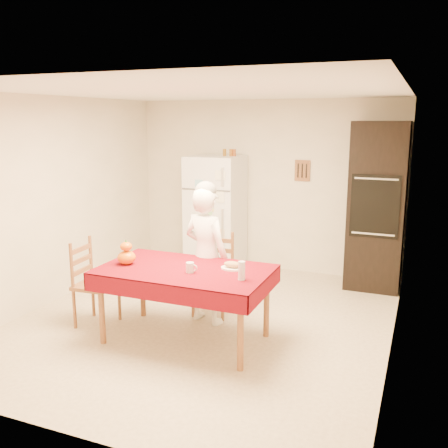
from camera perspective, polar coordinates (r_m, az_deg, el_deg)
The scene contains 17 objects.
floor at distance 5.72m, azimuth -2.34°, elevation -10.98°, with size 4.50×4.50×0.00m, color tan.
room_shell at distance 5.31m, azimuth -2.47°, elevation 5.37°, with size 4.02×4.52×2.51m.
refrigerator at distance 7.38m, azimuth -0.96°, elevation 1.20°, with size 0.75×0.74×1.70m.
oven_cabinet at distance 6.84m, azimuth 17.08°, elevation 1.93°, with size 0.70×0.62×2.20m.
dining_table at distance 5.04m, azimuth -4.49°, elevation -5.85°, with size 1.70×1.00×0.76m.
chair_far at distance 5.81m, azimuth -1.07°, elevation -5.28°, with size 0.44×0.42×0.95m.
chair_left at distance 5.67m, azimuth -14.98°, elevation -6.13°, with size 0.43×0.44×0.95m.
seated_woman at distance 5.47m, azimuth -2.05°, elevation -3.63°, with size 0.55×0.36×1.52m, color white.
coffee_mug at distance 4.87m, azimuth -3.91°, elevation -4.98°, with size 0.08×0.08×0.10m, color silver.
pumpkin_lower at distance 5.23m, azimuth -11.08°, elevation -3.77°, with size 0.19×0.19×0.14m, color #D64405.
pumpkin_upper at distance 5.20m, azimuth -11.13°, elevation -2.53°, with size 0.12×0.12×0.09m, color #EC5905.
wine_glass at distance 4.64m, azimuth 2.04°, elevation -5.34°, with size 0.07×0.07×0.18m, color silver.
bread_plate at distance 4.97m, azimuth 0.98°, elevation -5.10°, with size 0.24×0.24×0.02m, color white.
bread_loaf at distance 4.96m, azimuth 0.99°, elevation -4.65°, with size 0.18×0.10×0.06m, color #A38550.
spice_jar_left at distance 7.27m, azimuth 0.06°, elevation 8.19°, with size 0.05×0.05×0.10m, color brown.
spice_jar_mid at distance 7.23m, azimuth 0.81°, elevation 8.17°, with size 0.05×0.05×0.10m, color #94551B.
spice_jar_right at distance 7.21m, azimuth 1.17°, elevation 8.16°, with size 0.05×0.05×0.10m, color brown.
Camera 1 is at (2.19, -4.79, 2.23)m, focal length 40.00 mm.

